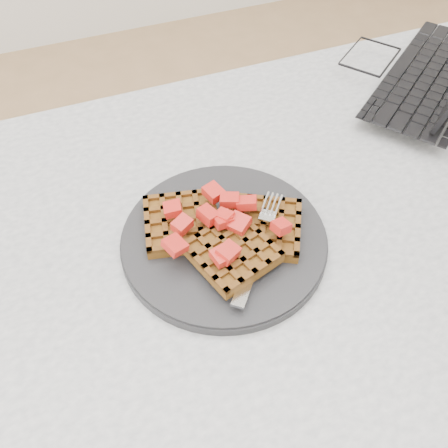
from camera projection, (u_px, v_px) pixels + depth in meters
name	position (u px, v px, depth m)	size (l,w,h in m)	color
ground	(251.00, 432.00, 1.23)	(4.00, 4.00, 0.00)	tan
table	(269.00, 293.00, 0.74)	(1.20, 0.80, 0.75)	beige
plate	(224.00, 240.00, 0.65)	(0.27, 0.27, 0.02)	black
waffles	(225.00, 233.00, 0.63)	(0.22, 0.19, 0.03)	brown
strawberry_pile	(224.00, 217.00, 0.61)	(0.15, 0.15, 0.02)	#AA0F0C
fork	(260.00, 245.00, 0.62)	(0.02, 0.18, 0.02)	silver
laptop	(420.00, 65.00, 0.86)	(0.43, 0.41, 0.24)	black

